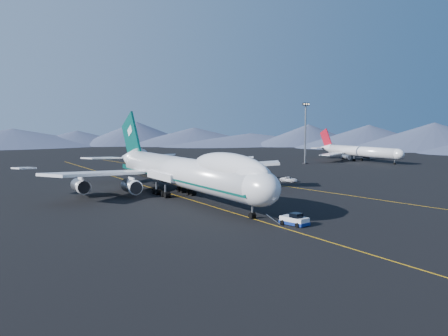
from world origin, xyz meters
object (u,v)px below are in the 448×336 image
second_jet (359,151)px  floodlight_mast (305,133)px  pushback_tug (294,221)px  boeing_747 (184,172)px  service_van (289,179)px

second_jet → floodlight_mast: size_ratio=1.97×
pushback_tug → floodlight_mast: 113.95m
boeing_747 → pushback_tug: size_ratio=14.14×
pushback_tug → boeing_747: bearing=83.2°
second_jet → floodlight_mast: (-27.59, 1.20, 7.91)m
boeing_747 → second_jet: boeing_747 is taller
second_jet → pushback_tug: bearing=-126.2°
pushback_tug → second_jet: 132.39m
boeing_747 → second_jet: size_ratio=1.57×
second_jet → floodlight_mast: bearing=-168.3°
service_van → boeing_747: bearing=170.6°
boeing_747 → floodlight_mast: (77.31, 51.31, 6.07)m
boeing_747 → floodlight_mast: floodlight_mast is taller
pushback_tug → service_van: 56.61m
boeing_747 → service_van: boeing_747 is taller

